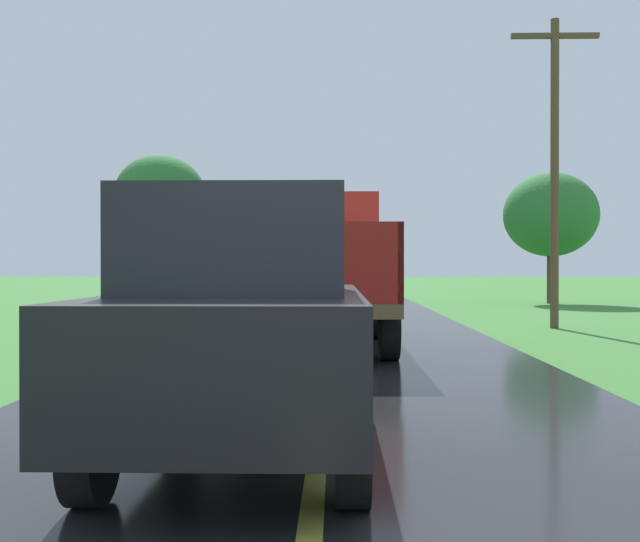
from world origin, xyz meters
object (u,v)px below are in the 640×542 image
utility_pole_roadside (555,161)px  following_car (246,322)px  banana_truck_near (321,267)px  banana_truck_far (329,267)px  roadside_tree_near_left (160,196)px  roadside_tree_mid_right (551,215)px

utility_pole_roadside → following_car: bearing=-116.0°
banana_truck_near → banana_truck_far: bearing=89.9°
banana_truck_near → banana_truck_far: size_ratio=1.00×
roadside_tree_near_left → banana_truck_far: bearing=9.6°
banana_truck_near → roadside_tree_mid_right: size_ratio=1.12×
utility_pole_roadside → following_car: 13.80m
utility_pole_roadside → roadside_tree_near_left: utility_pole_roadside is taller
roadside_tree_near_left → roadside_tree_mid_right: size_ratio=1.04×
utility_pole_roadside → following_car: size_ratio=1.80×
roadside_tree_near_left → roadside_tree_mid_right: bearing=14.1°
banana_truck_far → roadside_tree_mid_right: bearing=17.1°
roadside_tree_near_left → following_car: (5.50, -20.10, -2.87)m
roadside_tree_near_left → roadside_tree_mid_right: roadside_tree_near_left is taller
banana_truck_far → following_car: (-0.42, -21.10, -0.40)m
banana_truck_near → roadside_tree_near_left: size_ratio=1.08×
banana_truck_near → following_car: banana_truck_near is taller
banana_truck_far → following_car: size_ratio=1.42×
banana_truck_near → utility_pole_roadside: bearing=36.8°
banana_truck_near → roadside_tree_near_left: roadside_tree_near_left is taller
following_car → utility_pole_roadside: bearing=64.0°
banana_truck_near → following_car: 8.03m
banana_truck_near → roadside_tree_near_left: bearing=116.0°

